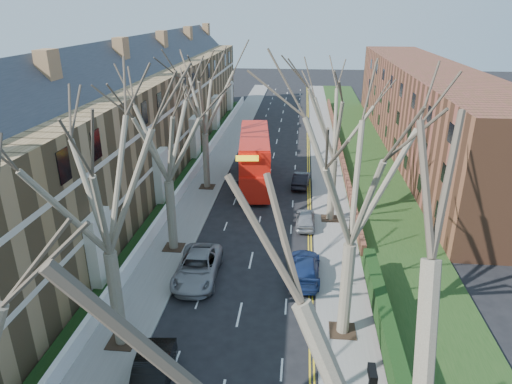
# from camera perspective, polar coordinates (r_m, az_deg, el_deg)

# --- Properties ---
(pavement_left) EXTENTS (3.00, 102.00, 0.12)m
(pavement_left) POSITION_cam_1_polar(r_m,az_deg,el_deg) (54.35, -4.12, 4.83)
(pavement_left) COLOR slate
(pavement_left) RESTS_ON ground
(pavement_right) EXTENTS (3.00, 102.00, 0.12)m
(pavement_right) POSITION_cam_1_polar(r_m,az_deg,el_deg) (53.66, 8.66, 4.41)
(pavement_right) COLOR slate
(pavement_right) RESTS_ON ground
(terrace_left) EXTENTS (9.70, 78.00, 13.60)m
(terrace_left) POSITION_cam_1_polar(r_m,az_deg,el_deg) (47.45, -15.19, 8.41)
(terrace_left) COLOR olive
(terrace_left) RESTS_ON ground
(flats_right) EXTENTS (13.97, 54.00, 10.00)m
(flats_right) POSITION_cam_1_polar(r_m,az_deg,el_deg) (58.04, 20.31, 9.67)
(flats_right) COLOR brown
(flats_right) RESTS_ON ground
(front_wall_left) EXTENTS (0.30, 78.00, 1.00)m
(front_wall_left) POSITION_cam_1_polar(r_m,az_deg,el_deg) (47.07, -7.75, 2.63)
(front_wall_left) COLOR white
(front_wall_left) RESTS_ON ground
(grass_verge_right) EXTENTS (6.00, 102.00, 0.06)m
(grass_verge_right) POSITION_cam_1_polar(r_m,az_deg,el_deg) (54.07, 13.44, 4.28)
(grass_verge_right) COLOR #1B3814
(grass_verge_right) RESTS_ON ground
(tree_left_mid) EXTENTS (10.50, 10.50, 14.71)m
(tree_left_mid) POSITION_cam_1_polar(r_m,az_deg,el_deg) (21.19, -19.09, 2.70)
(tree_left_mid) COLOR #6A5E4C
(tree_left_mid) RESTS_ON ground
(tree_left_far) EXTENTS (10.15, 10.15, 14.22)m
(tree_left_far) POSITION_cam_1_polar(r_m,az_deg,el_deg) (30.26, -11.40, 8.46)
(tree_left_far) COLOR #6A5E4C
(tree_left_far) RESTS_ON ground
(tree_left_dist) EXTENTS (10.50, 10.50, 14.71)m
(tree_left_dist) POSITION_cam_1_polar(r_m,az_deg,el_deg) (41.59, -6.66, 12.84)
(tree_left_dist) COLOR #6A5E4C
(tree_left_dist) RESTS_ON ground
(tree_right_mid) EXTENTS (10.50, 10.50, 14.71)m
(tree_right_mid) POSITION_cam_1_polar(r_m,az_deg,el_deg) (21.33, 12.54, 3.53)
(tree_right_mid) COLOR #6A5E4C
(tree_right_mid) RESTS_ON ground
(tree_right_far) EXTENTS (10.15, 10.15, 14.22)m
(tree_right_far) POSITION_cam_1_polar(r_m,az_deg,el_deg) (34.90, 10.12, 10.35)
(tree_right_far) COLOR #6A5E4C
(tree_right_far) RESTS_ON ground
(double_decker_bus) EXTENTS (3.94, 12.14, 4.95)m
(double_decker_bus) POSITION_cam_1_polar(r_m,az_deg,el_deg) (44.16, -0.17, 4.03)
(double_decker_bus) COLOR red
(double_decker_bus) RESTS_ON ground
(car_left_mid) EXTENTS (2.03, 4.65, 1.49)m
(car_left_mid) POSITION_cam_1_polar(r_m,az_deg,el_deg) (22.64, -12.90, -21.52)
(car_left_mid) COLOR black
(car_left_mid) RESTS_ON ground
(car_left_far) EXTENTS (2.77, 5.74, 1.58)m
(car_left_far) POSITION_cam_1_polar(r_m,az_deg,el_deg) (29.64, -7.31, -9.33)
(car_left_far) COLOR gray
(car_left_far) RESTS_ON ground
(car_right_near) EXTENTS (2.07, 4.95, 1.43)m
(car_right_near) POSITION_cam_1_polar(r_m,az_deg,el_deg) (29.70, 6.05, -9.37)
(car_right_near) COLOR navy
(car_right_near) RESTS_ON ground
(car_right_mid) EXTENTS (1.55, 3.80, 1.29)m
(car_right_mid) POSITION_cam_1_polar(r_m,az_deg,el_deg) (36.30, 6.20, -3.32)
(car_right_mid) COLOR gray
(car_right_mid) RESTS_ON ground
(car_right_far) EXTENTS (1.83, 4.28, 1.37)m
(car_right_far) POSITION_cam_1_polar(r_m,az_deg,el_deg) (44.33, 5.67, 1.58)
(car_right_far) COLOR black
(car_right_far) RESTS_ON ground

